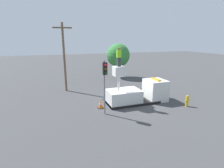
# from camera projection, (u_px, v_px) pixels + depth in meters

# --- Properties ---
(ground_plane) EXTENTS (120.00, 120.00, 0.00)m
(ground_plane) POSITION_uv_depth(u_px,v_px,m) (132.00, 103.00, 17.89)
(ground_plane) COLOR #424244
(bucket_truck) EXTENTS (6.28, 2.25, 3.83)m
(bucket_truck) POSITION_uv_depth(u_px,v_px,m) (138.00, 94.00, 17.84)
(bucket_truck) COLOR black
(bucket_truck) RESTS_ON ground
(worker) EXTENTS (0.40, 0.26, 1.75)m
(worker) POSITION_uv_depth(u_px,v_px,m) (119.00, 57.00, 16.21)
(worker) COLOR #38383D
(worker) RESTS_ON bucket_truck
(traffic_light_pole) EXTENTS (0.34, 0.57, 4.69)m
(traffic_light_pole) POSITION_uv_depth(u_px,v_px,m) (105.00, 77.00, 14.27)
(traffic_light_pole) COLOR gray
(traffic_light_pole) RESTS_ON ground
(fire_hydrant) EXTENTS (0.51, 0.27, 1.13)m
(fire_hydrant) POSITION_uv_depth(u_px,v_px,m) (187.00, 101.00, 16.82)
(fire_hydrant) COLOR gold
(fire_hydrant) RESTS_ON ground
(traffic_cone_rear) EXTENTS (0.52, 0.52, 0.79)m
(traffic_cone_rear) POSITION_uv_depth(u_px,v_px,m) (101.00, 104.00, 16.42)
(traffic_cone_rear) COLOR black
(traffic_cone_rear) RESTS_ON ground
(tree_left_bg) EXTENTS (3.83, 3.83, 5.61)m
(tree_left_bg) POSITION_uv_depth(u_px,v_px,m) (118.00, 55.00, 28.81)
(tree_left_bg) COLOR brown
(tree_left_bg) RESTS_ON ground
(utility_pole) EXTENTS (2.20, 0.26, 8.19)m
(utility_pole) POSITION_uv_depth(u_px,v_px,m) (64.00, 55.00, 20.92)
(utility_pole) COLOR brown
(utility_pole) RESTS_ON ground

